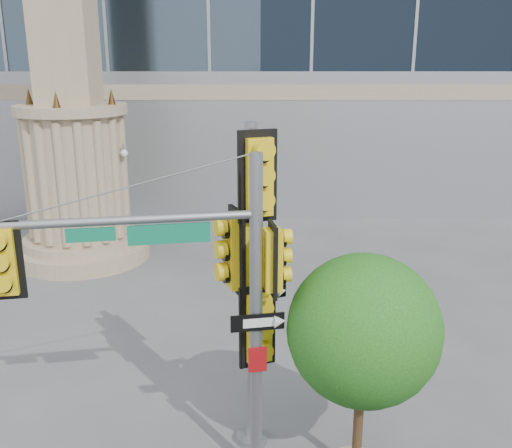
{
  "coord_description": "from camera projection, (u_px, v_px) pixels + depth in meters",
  "views": [
    {
      "loc": [
        -0.1,
        -9.26,
        6.49
      ],
      "look_at": [
        -0.14,
        2.0,
        3.21
      ],
      "focal_mm": 40.0,
      "sensor_mm": 36.0,
      "label": 1
    }
  ],
  "objects": [
    {
      "name": "ground",
      "position": [
        263.0,
        418.0,
        10.71
      ],
      "size": [
        120.0,
        120.0,
        0.0
      ],
      "primitive_type": "plane",
      "color": "#545456",
      "rests_on": "ground"
    },
    {
      "name": "monument",
      "position": [
        70.0,
        91.0,
        17.83
      ],
      "size": [
        4.4,
        4.4,
        16.6
      ],
      "color": "#9C876A",
      "rests_on": "ground"
    },
    {
      "name": "main_signal_pole",
      "position": [
        191.0,
        292.0,
        8.2
      ],
      "size": [
        4.05,
        1.08,
        5.25
      ],
      "rotation": [
        0.0,
        0.0,
        0.18
      ],
      "color": "slate",
      "rests_on": "ground"
    },
    {
      "name": "secondary_signal_pole",
      "position": [
        251.0,
        270.0,
        9.01
      ],
      "size": [
        1.05,
        0.76,
        5.58
      ],
      "rotation": [
        0.0,
        0.0,
        0.39
      ],
      "color": "slate",
      "rests_on": "ground"
    },
    {
      "name": "street_tree",
      "position": [
        366.0,
        335.0,
        8.64
      ],
      "size": [
        2.39,
        2.34,
        3.73
      ],
      "color": "#9C876A",
      "rests_on": "ground"
    }
  ]
}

